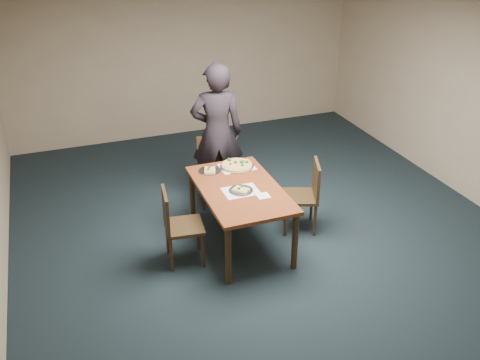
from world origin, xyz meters
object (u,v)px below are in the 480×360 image
object	(u,v)px
slice_plate_near	(241,190)
chair_far	(214,166)
chair_right	(306,192)
pizza_pan	(237,165)
diner	(217,133)
slice_plate_far	(210,170)
chair_left	(177,223)
dining_table	(240,195)

from	to	relation	value
slice_plate_near	chair_far	bearing A→B (deg)	87.20
chair_right	slice_plate_near	bearing A→B (deg)	-63.23
pizza_pan	diner	bearing A→B (deg)	93.63
chair_right	slice_plate_far	world-z (taller)	chair_right
chair_far	chair_left	size ratio (longest dim) A/B	1.00
dining_table	pizza_pan	xyz separation A→B (m)	(0.16, 0.53, 0.12)
chair_left	chair_right	size ratio (longest dim) A/B	1.00
pizza_pan	slice_plate_near	distance (m)	0.64
dining_table	pizza_pan	size ratio (longest dim) A/B	3.55
diner	pizza_pan	size ratio (longest dim) A/B	4.51
chair_far	chair_left	xyz separation A→B (m)	(-0.83, -1.22, 0.00)
pizza_pan	slice_plate_near	size ratio (longest dim) A/B	1.51
slice_plate_near	chair_right	bearing A→B (deg)	6.32
slice_plate_far	diner	bearing A→B (deg)	64.50
dining_table	diner	distance (m)	1.23
slice_plate_near	chair_left	bearing A→B (deg)	-177.68
dining_table	slice_plate_far	world-z (taller)	slice_plate_far
dining_table	pizza_pan	bearing A→B (deg)	73.35
chair_left	chair_far	bearing A→B (deg)	-27.28
chair_right	pizza_pan	distance (m)	0.92
chair_right	slice_plate_near	size ratio (longest dim) A/B	3.25
diner	slice_plate_far	bearing A→B (deg)	77.32
pizza_pan	slice_plate_far	bearing A→B (deg)	-179.72
chair_far	slice_plate_far	size ratio (longest dim) A/B	3.25
pizza_pan	slice_plate_near	bearing A→B (deg)	-106.26
pizza_pan	slice_plate_far	world-z (taller)	pizza_pan
chair_left	diner	xyz separation A→B (m)	(0.91, 1.30, 0.44)
chair_right	diner	xyz separation A→B (m)	(-0.76, 1.17, 0.44)
diner	pizza_pan	world-z (taller)	diner
chair_left	chair_right	xyz separation A→B (m)	(1.67, 0.13, 0.00)
chair_right	slice_plate_far	size ratio (longest dim) A/B	3.25
chair_right	chair_far	bearing A→B (deg)	-122.02
pizza_pan	dining_table	bearing A→B (deg)	-106.65
diner	pizza_pan	xyz separation A→B (m)	(0.04, -0.66, -0.18)
chair_far	diner	size ratio (longest dim) A/B	0.48
chair_far	chair_left	bearing A→B (deg)	-114.92
dining_table	chair_right	xyz separation A→B (m)	(0.88, 0.02, -0.14)
chair_right	diner	size ratio (longest dim) A/B	0.48
dining_table	chair_right	world-z (taller)	chair_right
chair_right	pizza_pan	bearing A→B (deg)	-105.10
chair_far	slice_plate_near	world-z (taller)	chair_far
dining_table	diner	xyz separation A→B (m)	(0.12, 1.19, 0.30)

